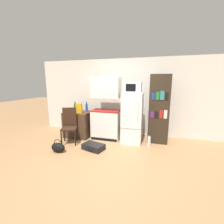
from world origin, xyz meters
name	(u,v)px	position (x,y,z in m)	size (l,w,h in m)	color
ground_plane	(106,161)	(0.00, 0.00, 0.00)	(24.00, 24.00, 0.00)	#A3754C
wall_back	(130,97)	(0.20, 2.00, 1.23)	(6.40, 0.10, 2.46)	silver
side_table	(78,124)	(-1.35, 1.27, 0.40)	(0.79, 0.66, 0.80)	#422D1E
kitchen_hutch	(106,111)	(-0.43, 1.34, 0.85)	(0.86, 0.52, 1.87)	silver
refrigerator	(132,118)	(0.38, 1.28, 0.71)	(0.56, 0.67, 1.43)	white
microwave	(133,87)	(0.38, 1.28, 1.57)	(0.46, 0.37, 0.29)	silver
bookshelf	(159,109)	(1.10, 1.43, 0.96)	(0.55, 0.35, 1.93)	#2D2319
bottle_green_tall	(75,107)	(-1.57, 1.51, 0.91)	(0.08, 0.08, 0.28)	#1E6028
bottle_blue_soda	(87,107)	(-1.11, 1.43, 0.92)	(0.07, 0.07, 0.30)	#1E47A3
bottle_amber_beer	(79,108)	(-1.42, 1.48, 0.88)	(0.08, 0.08, 0.19)	brown
cereal_box	(79,108)	(-1.21, 1.10, 0.95)	(0.19, 0.07, 0.30)	gold
chair	(69,123)	(-1.34, 0.73, 0.58)	(0.52, 0.52, 1.00)	black
suitcase_large_flat	(93,147)	(-0.49, 0.45, 0.08)	(0.61, 0.47, 0.15)	black
handbag	(58,147)	(-1.29, 0.08, 0.12)	(0.36, 0.20, 0.33)	black
water_bottle_front	(149,141)	(0.88, 1.05, 0.14)	(0.08, 0.08, 0.34)	silver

